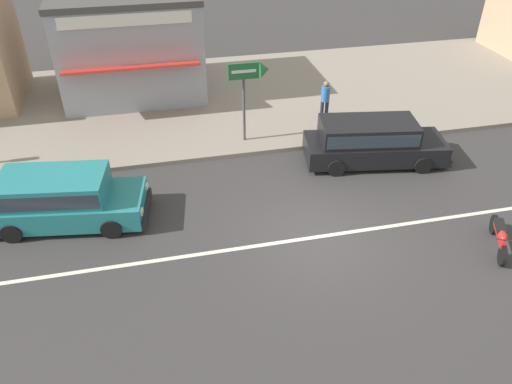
# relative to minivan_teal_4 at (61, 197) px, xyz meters

# --- Properties ---
(ground_plane) EXTENTS (160.00, 160.00, 0.00)m
(ground_plane) POSITION_rel_minivan_teal_4_xyz_m (7.13, -2.39, -0.84)
(ground_plane) COLOR #383535
(lane_centre_stripe) EXTENTS (50.40, 0.14, 0.01)m
(lane_centre_stripe) POSITION_rel_minivan_teal_4_xyz_m (7.13, -2.39, -0.84)
(lane_centre_stripe) COLOR silver
(lane_centre_stripe) RESTS_ON ground
(kerb_strip) EXTENTS (68.00, 10.00, 0.15)m
(kerb_strip) POSITION_rel_minivan_teal_4_xyz_m (7.13, 7.50, -0.77)
(kerb_strip) COLOR gray
(kerb_strip) RESTS_ON ground
(minivan_teal_4) EXTENTS (4.77, 2.48, 1.56)m
(minivan_teal_4) POSITION_rel_minivan_teal_4_xyz_m (0.00, 0.00, 0.00)
(minivan_teal_4) COLOR teal
(minivan_teal_4) RESTS_ON ground
(minivan_black_5) EXTENTS (5.12, 2.47, 1.56)m
(minivan_black_5) POSITION_rel_minivan_teal_4_xyz_m (10.16, 1.20, 0.00)
(minivan_black_5) COLOR black
(minivan_black_5) RESTS_ON ground
(motorcycle_1) EXTENTS (0.99, 1.78, 0.80)m
(motorcycle_1) POSITION_rel_minivan_teal_4_xyz_m (11.76, -3.91, -0.42)
(motorcycle_1) COLOR black
(motorcycle_1) RESTS_ON ground
(arrow_signboard) EXTENTS (1.44, 0.63, 3.01)m
(arrow_signboard) POSITION_rel_minivan_teal_4_xyz_m (6.63, 3.44, 1.82)
(arrow_signboard) COLOR #4C4C51
(arrow_signboard) RESTS_ON kerb_strip
(pedestrian_mid_kerb) EXTENTS (0.34, 0.34, 1.62)m
(pedestrian_mid_kerb) POSITION_rel_minivan_teal_4_xyz_m (9.58, 4.44, 0.25)
(pedestrian_mid_kerb) COLOR #232838
(pedestrian_mid_kerb) RESTS_ON kerb_strip
(shopfront_mid_block) EXTENTS (5.90, 5.76, 4.30)m
(shopfront_mid_block) POSITION_rel_minivan_teal_4_xyz_m (2.33, 9.16, 1.46)
(shopfront_mid_block) COLOR #999EA8
(shopfront_mid_block) RESTS_ON kerb_strip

